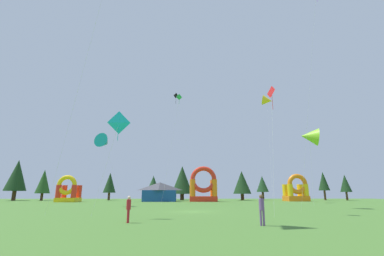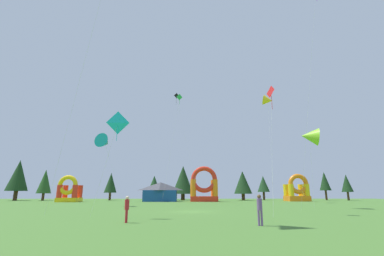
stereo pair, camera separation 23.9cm
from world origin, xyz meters
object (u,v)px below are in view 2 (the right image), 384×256
object	(u,v)px
kite_black_diamond	(177,98)
person_left_edge	(127,207)
kite_cyan_diamond	(117,124)
person_midfield	(260,207)
inflatable_yellow_castle	(204,188)
kite_red_diamond	(272,93)
kite_lime_delta	(310,136)
festival_tent	(160,192)
kite_yellow_delta	(268,100)
kite_green_diamond	(179,99)
inflatable_orange_dome	(297,191)
inflatable_red_slide	(69,192)
kite_teal_delta	(105,142)

from	to	relation	value
kite_black_diamond	person_left_edge	bearing A→B (deg)	-92.59
kite_cyan_diamond	person_midfield	distance (m)	13.20
kite_cyan_diamond	inflatable_yellow_castle	distance (m)	41.03
kite_red_diamond	inflatable_yellow_castle	distance (m)	37.39
kite_cyan_diamond	person_midfield	xyz separation A→B (m)	(10.39, -4.91, -6.49)
kite_lime_delta	person_left_edge	bearing A→B (deg)	-141.74
festival_tent	kite_yellow_delta	bearing A→B (deg)	-17.20
person_left_edge	inflatable_yellow_castle	size ratio (longest dim) A/B	0.23
person_midfield	kite_lime_delta	bearing A→B (deg)	-116.14
kite_yellow_delta	kite_cyan_diamond	distance (m)	42.74
kite_green_diamond	kite_lime_delta	world-z (taller)	kite_green_diamond
inflatable_orange_dome	festival_tent	distance (m)	31.62
person_midfield	person_left_edge	bearing A→B (deg)	-4.39
kite_yellow_delta	kite_black_diamond	bearing A→B (deg)	176.63
kite_green_diamond	kite_cyan_diamond	world-z (taller)	kite_green_diamond
kite_lime_delta	festival_tent	bearing A→B (deg)	129.72
kite_cyan_diamond	person_left_edge	world-z (taller)	kite_cyan_diamond
festival_tent	person_left_edge	bearing A→B (deg)	-87.44
inflatable_orange_dome	festival_tent	size ratio (longest dim) A/B	0.84
kite_lime_delta	inflatable_red_slide	distance (m)	48.85
kite_yellow_delta	kite_teal_delta	size ratio (longest dim) A/B	2.08
person_left_edge	inflatable_orange_dome	xyz separation A→B (m)	(29.66, 44.66, 1.16)
kite_lime_delta	inflatable_red_slide	xyz separation A→B (m)	(-41.78, 24.25, -7.29)
kite_yellow_delta	kite_cyan_diamond	world-z (taller)	kite_yellow_delta
kite_lime_delta	festival_tent	xyz separation A→B (m)	(-22.53, 27.12, -7.22)
kite_red_diamond	kite_teal_delta	bearing A→B (deg)	143.57
kite_red_diamond	festival_tent	distance (m)	40.62
kite_black_diamond	kite_teal_delta	size ratio (longest dim) A/B	2.13
kite_yellow_delta	kite_lime_delta	world-z (taller)	kite_yellow_delta
kite_yellow_delta	kite_lime_delta	distance (m)	23.27
kite_lime_delta	kite_black_diamond	bearing A→B (deg)	131.97
inflatable_yellow_castle	festival_tent	distance (m)	9.83
inflatable_red_slide	festival_tent	size ratio (longest dim) A/B	0.76
kite_cyan_diamond	person_left_edge	distance (m)	7.49
person_midfield	inflatable_red_slide	distance (m)	51.71
kite_lime_delta	festival_tent	size ratio (longest dim) A/B	1.45
kite_yellow_delta	person_left_edge	xyz separation A→B (m)	(-21.55, -36.08, -20.41)
inflatable_yellow_castle	kite_red_diamond	bearing A→B (deg)	-82.36
inflatable_red_slide	kite_lime_delta	bearing A→B (deg)	-30.13
kite_black_diamond	kite_lime_delta	size ratio (longest dim) A/B	2.18
kite_teal_delta	kite_red_diamond	xyz separation A→B (m)	(21.55, -15.91, 2.17)
person_left_edge	inflatable_orange_dome	bearing A→B (deg)	-29.20
kite_black_diamond	festival_tent	distance (m)	21.45
kite_red_diamond	inflatable_yellow_castle	world-z (taller)	kite_red_diamond
kite_black_diamond	kite_red_diamond	size ratio (longest dim) A/B	1.87
kite_black_diamond	person_left_edge	xyz separation A→B (m)	(-1.69, -37.25, -21.31)
kite_lime_delta	person_midfield	bearing A→B (deg)	-123.72
kite_red_diamond	festival_tent	size ratio (longest dim) A/B	1.69
kite_lime_delta	person_left_edge	distance (m)	27.50
inflatable_orange_dome	festival_tent	world-z (taller)	inflatable_orange_dome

